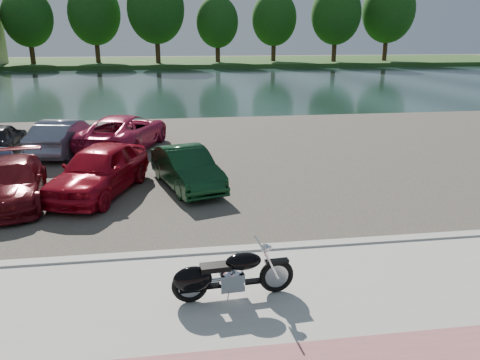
# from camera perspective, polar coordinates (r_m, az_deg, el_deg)

# --- Properties ---
(ground) EXTENTS (200.00, 200.00, 0.00)m
(ground) POSITION_cam_1_polar(r_m,az_deg,el_deg) (9.19, 1.59, -14.43)
(ground) COLOR #595447
(ground) RESTS_ON ground
(promenade) EXTENTS (60.00, 6.00, 0.10)m
(promenade) POSITION_cam_1_polar(r_m,az_deg,el_deg) (8.34, 2.82, -17.72)
(promenade) COLOR #B3B1A8
(promenade) RESTS_ON ground
(kerb) EXTENTS (60.00, 0.30, 0.14)m
(kerb) POSITION_cam_1_polar(r_m,az_deg,el_deg) (10.89, -0.23, -8.60)
(kerb) COLOR #B3B1A8
(kerb) RESTS_ON ground
(parking_lot) EXTENTS (60.00, 18.00, 0.04)m
(parking_lot) POSITION_cam_1_polar(r_m,az_deg,el_deg) (19.34, -4.01, 2.96)
(parking_lot) COLOR #3D3931
(parking_lot) RESTS_ON ground
(river) EXTENTS (120.00, 40.00, 0.00)m
(river) POSITION_cam_1_polar(r_m,az_deg,el_deg) (47.95, -6.80, 11.55)
(river) COLOR #192E29
(river) RESTS_ON ground
(far_bank) EXTENTS (120.00, 24.00, 0.60)m
(far_bank) POSITION_cam_1_polar(r_m,az_deg,el_deg) (79.82, -7.58, 14.06)
(far_bank) COLOR #264A1A
(far_bank) RESTS_ON ground
(far_trees) EXTENTS (70.25, 10.68, 12.52)m
(far_trees) POSITION_cam_1_polar(r_m,az_deg,el_deg) (73.74, -4.12, 19.49)
(far_trees) COLOR #382114
(far_trees) RESTS_ON far_bank
(motorcycle) EXTENTS (2.33, 0.75, 1.05)m
(motorcycle) POSITION_cam_1_polar(r_m,az_deg,el_deg) (8.84, -2.16, -11.61)
(motorcycle) COLOR black
(motorcycle) RESTS_ON promenade
(car_3) EXTENTS (2.53, 4.59, 1.26)m
(car_3) POSITION_cam_1_polar(r_m,az_deg,el_deg) (15.29, -26.06, -0.24)
(car_3) COLOR #570C12
(car_3) RESTS_ON parking_lot
(car_4) EXTENTS (3.18, 4.87, 1.54)m
(car_4) POSITION_cam_1_polar(r_m,az_deg,el_deg) (15.13, -16.79, 1.21)
(car_4) COLOR #A40A1C
(car_4) RESTS_ON parking_lot
(car_5) EXTENTS (2.45, 4.14, 1.29)m
(car_5) POSITION_cam_1_polar(r_m,az_deg,el_deg) (15.24, -6.52, 1.48)
(car_5) COLOR #0D3318
(car_5) RESTS_ON parking_lot
(car_8) EXTENTS (1.44, 3.57, 1.22)m
(car_8) POSITION_cam_1_polar(r_m,az_deg,el_deg) (22.23, -27.16, 4.63)
(car_8) COLOR black
(car_8) RESTS_ON parking_lot
(car_9) EXTENTS (2.33, 4.59, 1.44)m
(car_9) POSITION_cam_1_polar(r_m,az_deg,el_deg) (20.83, -20.61, 5.02)
(car_9) COLOR slate
(car_9) RESTS_ON parking_lot
(car_10) EXTENTS (4.00, 5.91, 1.50)m
(car_10) POSITION_cam_1_polar(r_m,az_deg,el_deg) (20.86, -13.94, 5.73)
(car_10) COLOR #AE1D44
(car_10) RESTS_ON parking_lot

